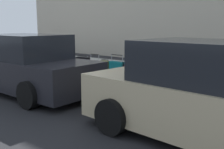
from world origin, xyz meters
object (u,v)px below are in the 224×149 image
Objects in this scene: suitcase_black_8 at (83,67)px; suitcase_navy_9 at (72,66)px; fire_hydrant at (52,60)px; bollard_post at (41,62)px; suitcase_silver_10 at (65,65)px; suitcase_maroon_7 at (95,69)px; suitcase_black_1 at (179,80)px; parked_car_beige_0 at (209,96)px; suitcase_red_4 at (131,74)px; suitcase_olive_6 at (105,70)px; suitcase_silver_3 at (144,75)px; suitcase_navy_2 at (162,77)px; suitcase_maroon_0 at (200,84)px; suitcase_teal_5 at (117,72)px; parked_car_charcoal_1 at (25,66)px.

suitcase_black_8 is 0.75× the size of suitcase_navy_9.
fire_hydrant is 0.48m from bollard_post.
suitcase_silver_10 is 1.22m from bollard_post.
suitcase_maroon_7 is 0.84× the size of suitcase_navy_9.
suitcase_black_1 is at bearing 178.97° from suitcase_maroon_7.
parked_car_beige_0 reaches higher than suitcase_silver_10.
suitcase_red_4 is 0.98× the size of suitcase_olive_6.
suitcase_black_1 is at bearing -179.35° from suitcase_silver_3.
suitcase_black_8 is (3.03, 0.01, -0.02)m from suitcase_navy_2.
suitcase_silver_3 is at bearing 1.79° from suitcase_maroon_0.
suitcase_olive_6 is 4.77m from parked_car_beige_0.
suitcase_olive_6 is (2.07, -0.02, -0.05)m from suitcase_navy_2.
suitcase_black_1 is 0.99× the size of suitcase_navy_9.
parked_car_beige_0 reaches higher than suitcase_olive_6.
suitcase_olive_6 is 3.15m from bollard_post.
parked_car_beige_0 reaches higher than suitcase_teal_5.
bollard_post is at bearing 3.84° from suitcase_black_8.
fire_hydrant is at bearing 1.32° from suitcase_silver_10.
suitcase_maroon_0 is 0.70× the size of suitcase_black_1.
parked_car_beige_0 is at bearing 164.27° from bollard_post.
parked_car_beige_0 reaches higher than bollard_post.
suitcase_silver_3 is 3.44m from suitcase_silver_10.
bollard_post is at bearing 3.20° from suitcase_olive_6.
parked_car_charcoal_1 is (3.06, 2.22, 0.27)m from suitcase_navy_2.
suitcase_silver_10 is (0.46, -0.08, -0.01)m from suitcase_navy_9.
suitcase_black_1 reaches higher than suitcase_maroon_0.
suitcase_black_1 is 1.33× the size of suitcase_silver_3.
suitcase_maroon_0 is 0.88× the size of suitcase_navy_2.
parked_car_beige_0 is at bearing 156.80° from suitcase_black_8.
suitcase_maroon_0 is 3.60m from suitcase_maroon_7.
suitcase_navy_9 is 0.22× the size of parked_car_beige_0.
suitcase_maroon_0 is at bearing -179.14° from suitcase_navy_2.
suitcase_navy_2 is (1.08, 0.02, 0.05)m from suitcase_maroon_0.
suitcase_silver_10 is at bearing -0.41° from suitcase_black_1.
parked_car_beige_0 is at bearing 154.11° from suitcase_maroon_7.
suitcase_olive_6 is (0.50, -0.01, -0.01)m from suitcase_teal_5.
suitcase_maroon_7 reaches higher than bollard_post.
suitcase_black_8 is 0.16× the size of parked_car_charcoal_1.
suitcase_maroon_7 is 1.11× the size of suitcase_black_8.
suitcase_teal_5 is (1.57, -0.01, -0.03)m from suitcase_navy_2.
suitcase_silver_10 is (1.48, 0.02, 0.02)m from suitcase_maroon_7.
suitcase_navy_9 is 1.67m from bollard_post.
bollard_post is (6.29, 0.17, 0.03)m from suitcase_maroon_0.
fire_hydrant is (1.72, -0.00, 0.08)m from suitcase_black_8.
suitcase_maroon_7 reaches higher than suitcase_maroon_0.
suitcase_maroon_0 is 2.15m from suitcase_red_4.
suitcase_silver_3 is 0.92× the size of fire_hydrant.
suitcase_red_4 is at bearing -10.49° from suitcase_silver_3.
suitcase_black_1 is 2.11m from suitcase_teal_5.
suitcase_black_1 reaches higher than fire_hydrant.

